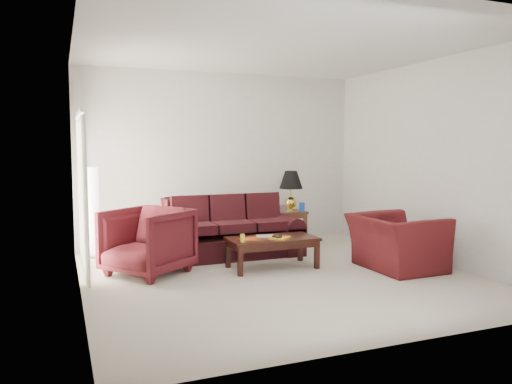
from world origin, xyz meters
The scene contains 19 objects.
floor centered at (0.00, 0.00, 0.00)m, with size 5.00×5.00×0.00m, color beige.
blinds centered at (-2.42, 1.30, 1.08)m, with size 0.10×2.00×2.16m, color silver.
sofa centered at (-0.23, 1.35, 0.45)m, with size 2.20×0.95×0.90m, color black, non-canonical shape.
throw_pillow centered at (-0.96, 2.10, 0.70)m, with size 0.40×0.11×0.40m, color black.
end_table centered at (1.11, 2.06, 0.29)m, with size 0.53×0.53×0.57m, color #512B1C, non-canonical shape.
table_lamp centered at (1.17, 2.11, 0.93)m, with size 0.42×0.42×0.71m, color gold, non-canonical shape.
clock centered at (0.91, 1.90, 0.64)m, with size 0.14×0.05×0.14m, color silver.
blue_canister centered at (1.27, 1.85, 0.65)m, with size 0.10×0.10×0.16m, color #193CA6.
picture_frame centered at (0.96, 2.27, 0.65)m, with size 0.13×0.02×0.16m, color silver.
floor_lamp centered at (-2.23, 2.10, 0.71)m, with size 0.23×0.23×1.42m, color white, non-canonical shape.
armchair_left centered at (-1.62, 0.72, 0.45)m, with size 0.96×0.99×0.90m, color #461016.
armchair_right centered at (1.68, -0.27, 0.38)m, with size 1.17×1.02×0.76m, color #491014.
coffee_table centered at (0.08, 0.42, 0.22)m, with size 1.25×0.63×0.44m, color black, non-canonical shape.
magazine_red centered at (-0.29, 0.38, 0.45)m, with size 0.27×0.21×0.02m, color #C24113.
magazine_white centered at (0.01, 0.52, 0.45)m, with size 0.25×0.19×0.01m, color beige.
magazine_orange centered at (0.14, 0.31, 0.45)m, with size 0.30×0.22×0.02m, color #C37617.
remote_a centered at (0.10, 0.31, 0.47)m, with size 0.05×0.16×0.02m, color black.
remote_b centered at (0.19, 0.40, 0.47)m, with size 0.05×0.16×0.02m, color black.
yellow_glass centered at (-0.43, 0.26, 0.49)m, with size 0.06×0.06×0.11m, color yellow.
Camera 1 is at (-2.68, -5.96, 1.72)m, focal length 35.00 mm.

